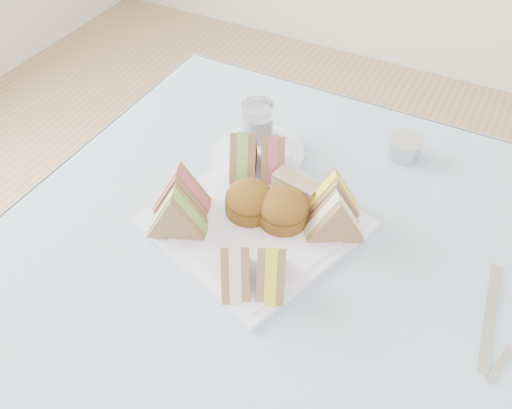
% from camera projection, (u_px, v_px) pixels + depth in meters
% --- Properties ---
extents(table, '(0.90, 0.90, 0.74)m').
position_uv_depth(table, '(282.00, 380.00, 1.15)').
color(table, brown).
rests_on(table, floor).
extents(tablecloth, '(1.02, 1.02, 0.01)m').
position_uv_depth(tablecloth, '(290.00, 270.00, 0.88)').
color(tablecloth, silver).
rests_on(tablecloth, table).
extents(serving_plate, '(0.39, 0.39, 0.01)m').
position_uv_depth(serving_plate, '(256.00, 222.00, 0.95)').
color(serving_plate, white).
rests_on(serving_plate, tablecloth).
extents(sandwich_fl_a, '(0.11, 0.08, 0.09)m').
position_uv_depth(sandwich_fl_a, '(180.00, 189.00, 0.93)').
color(sandwich_fl_a, brown).
rests_on(sandwich_fl_a, serving_plate).
extents(sandwich_fl_b, '(0.11, 0.08, 0.09)m').
position_uv_depth(sandwich_fl_b, '(176.00, 211.00, 0.89)').
color(sandwich_fl_b, brown).
rests_on(sandwich_fl_b, serving_plate).
extents(sandwich_fr_a, '(0.08, 0.10, 0.08)m').
position_uv_depth(sandwich_fr_a, '(271.00, 265.00, 0.82)').
color(sandwich_fr_a, brown).
rests_on(sandwich_fr_a, serving_plate).
extents(sandwich_fr_b, '(0.08, 0.10, 0.08)m').
position_uv_depth(sandwich_fr_b, '(235.00, 264.00, 0.82)').
color(sandwich_fr_b, brown).
rests_on(sandwich_fr_b, serving_plate).
extents(sandwich_bl_a, '(0.08, 0.11, 0.09)m').
position_uv_depth(sandwich_bl_a, '(243.00, 152.00, 1.00)').
color(sandwich_bl_a, brown).
rests_on(sandwich_bl_a, serving_plate).
extents(sandwich_bl_b, '(0.08, 0.10, 0.08)m').
position_uv_depth(sandwich_bl_b, '(273.00, 153.00, 1.00)').
color(sandwich_bl_b, brown).
rests_on(sandwich_bl_b, serving_plate).
extents(sandwich_br_a, '(0.11, 0.09, 0.09)m').
position_uv_depth(sandwich_br_a, '(336.00, 215.00, 0.89)').
color(sandwich_br_a, brown).
rests_on(sandwich_br_a, serving_plate).
extents(sandwich_br_b, '(0.11, 0.09, 0.09)m').
position_uv_depth(sandwich_br_b, '(333.00, 193.00, 0.93)').
color(sandwich_br_b, brown).
rests_on(sandwich_br_b, serving_plate).
extents(scone_left, '(0.11, 0.11, 0.06)m').
position_uv_depth(scone_left, '(250.00, 200.00, 0.93)').
color(scone_left, brown).
rests_on(scone_left, serving_plate).
extents(scone_right, '(0.09, 0.09, 0.06)m').
position_uv_depth(scone_right, '(283.00, 209.00, 0.92)').
color(scone_right, brown).
rests_on(scone_right, serving_plate).
extents(pastry_slice, '(0.09, 0.05, 0.04)m').
position_uv_depth(pastry_slice, '(296.00, 188.00, 0.97)').
color(pastry_slice, tan).
rests_on(pastry_slice, serving_plate).
extents(side_plate, '(0.20, 0.20, 0.01)m').
position_uv_depth(side_plate, '(259.00, 153.00, 1.08)').
color(side_plate, white).
rests_on(side_plate, tablecloth).
extents(water_glass, '(0.06, 0.06, 0.09)m').
position_uv_depth(water_glass, '(257.00, 123.00, 1.08)').
color(water_glass, white).
rests_on(water_glass, tablecloth).
extents(tea_strainer, '(0.09, 0.09, 0.04)m').
position_uv_depth(tea_strainer, '(405.00, 149.00, 1.07)').
color(tea_strainer, '#B8B8B8').
rests_on(tea_strainer, tablecloth).
extents(knife, '(0.03, 0.20, 0.00)m').
position_uv_depth(knife, '(490.00, 315.00, 0.82)').
color(knife, '#B8B8B8').
rests_on(knife, tablecloth).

